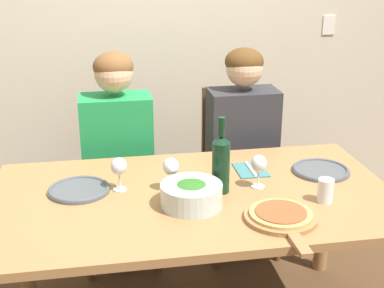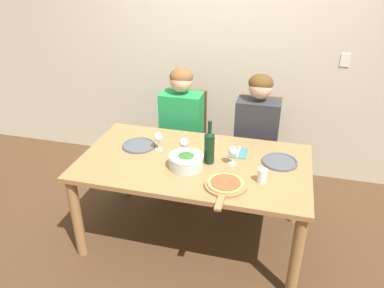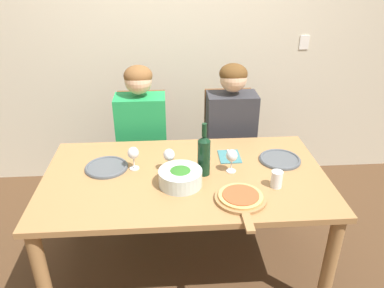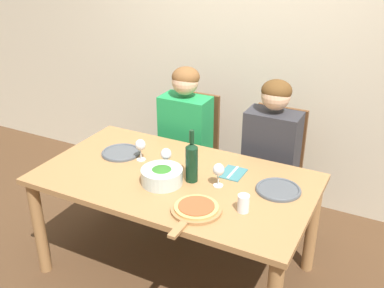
{
  "view_description": "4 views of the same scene",
  "coord_description": "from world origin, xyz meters",
  "px_view_note": "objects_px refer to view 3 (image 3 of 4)",
  "views": [
    {
      "loc": [
        -0.37,
        -2.04,
        1.73
      ],
      "look_at": [
        0.02,
        0.16,
        0.9
      ],
      "focal_mm": 50.0,
      "sensor_mm": 36.0,
      "label": 1
    },
    {
      "loc": [
        0.6,
        -2.36,
        2.15
      ],
      "look_at": [
        -0.02,
        0.02,
        0.86
      ],
      "focal_mm": 35.0,
      "sensor_mm": 36.0,
      "label": 2
    },
    {
      "loc": [
        -0.09,
        -1.94,
        1.95
      ],
      "look_at": [
        0.05,
        0.16,
        0.86
      ],
      "focal_mm": 35.0,
      "sensor_mm": 36.0,
      "label": 3
    },
    {
      "loc": [
        1.22,
        -2.13,
        2.12
      ],
      "look_at": [
        0.05,
        0.14,
        0.91
      ],
      "focal_mm": 42.0,
      "sensor_mm": 36.0,
      "label": 4
    }
  ],
  "objects_px": {
    "person_woman": "(141,128)",
    "dinner_plate_left": "(106,167)",
    "water_tumbler": "(277,179)",
    "fork_on_napkin": "(230,156)",
    "broccoli_bowl": "(180,177)",
    "chair_right": "(228,145)",
    "wine_glass_centre": "(169,156)",
    "pizza_on_board": "(241,198)",
    "person_man": "(231,126)",
    "dinner_plate_right": "(280,159)",
    "chair_left": "(144,148)",
    "wine_bottle": "(204,154)",
    "wine_glass_right": "(232,157)",
    "wine_glass_left": "(133,154)"
  },
  "relations": [
    {
      "from": "person_man",
      "to": "dinner_plate_right",
      "type": "xyz_separation_m",
      "value": [
        0.23,
        -0.56,
        0.01
      ]
    },
    {
      "from": "chair_right",
      "to": "wine_bottle",
      "type": "bearing_deg",
      "value": -109.63
    },
    {
      "from": "person_man",
      "to": "dinner_plate_right",
      "type": "relative_size",
      "value": 4.54
    },
    {
      "from": "chair_right",
      "to": "person_man",
      "type": "bearing_deg",
      "value": -90.0
    },
    {
      "from": "chair_left",
      "to": "dinner_plate_right",
      "type": "bearing_deg",
      "value": -35.89
    },
    {
      "from": "dinner_plate_left",
      "to": "pizza_on_board",
      "type": "height_order",
      "value": "pizza_on_board"
    },
    {
      "from": "broccoli_bowl",
      "to": "dinner_plate_right",
      "type": "distance_m",
      "value": 0.7
    },
    {
      "from": "person_woman",
      "to": "wine_glass_centre",
      "type": "distance_m",
      "value": 0.67
    },
    {
      "from": "dinner_plate_left",
      "to": "pizza_on_board",
      "type": "xyz_separation_m",
      "value": [
        0.78,
        -0.4,
        0.01
      ]
    },
    {
      "from": "wine_glass_right",
      "to": "wine_bottle",
      "type": "bearing_deg",
      "value": -175.35
    },
    {
      "from": "chair_right",
      "to": "water_tumbler",
      "type": "distance_m",
      "value": 1.01
    },
    {
      "from": "chair_left",
      "to": "water_tumbler",
      "type": "distance_m",
      "value": 1.3
    },
    {
      "from": "dinner_plate_left",
      "to": "pizza_on_board",
      "type": "relative_size",
      "value": 0.63
    },
    {
      "from": "pizza_on_board",
      "to": "fork_on_napkin",
      "type": "relative_size",
      "value": 2.36
    },
    {
      "from": "pizza_on_board",
      "to": "dinner_plate_right",
      "type": "bearing_deg",
      "value": 51.32
    },
    {
      "from": "chair_left",
      "to": "dinner_plate_left",
      "type": "distance_m",
      "value": 0.75
    },
    {
      "from": "chair_left",
      "to": "wine_glass_right",
      "type": "distance_m",
      "value": 1.03
    },
    {
      "from": "person_woman",
      "to": "wine_glass_right",
      "type": "height_order",
      "value": "person_woman"
    },
    {
      "from": "chair_left",
      "to": "wine_glass_left",
      "type": "xyz_separation_m",
      "value": [
        -0.01,
        -0.71,
        0.33
      ]
    },
    {
      "from": "wine_glass_centre",
      "to": "broccoli_bowl",
      "type": "bearing_deg",
      "value": -68.65
    },
    {
      "from": "chair_right",
      "to": "dinner_plate_right",
      "type": "distance_m",
      "value": 0.75
    },
    {
      "from": "person_woman",
      "to": "person_man",
      "type": "height_order",
      "value": "same"
    },
    {
      "from": "person_woman",
      "to": "dinner_plate_left",
      "type": "relative_size",
      "value": 4.54
    },
    {
      "from": "chair_left",
      "to": "fork_on_napkin",
      "type": "xyz_separation_m",
      "value": [
        0.61,
        -0.6,
        0.23
      ]
    },
    {
      "from": "person_man",
      "to": "wine_glass_right",
      "type": "relative_size",
      "value": 8.08
    },
    {
      "from": "water_tumbler",
      "to": "person_man",
      "type": "bearing_deg",
      "value": 98.06
    },
    {
      "from": "wine_bottle",
      "to": "person_man",
      "type": "bearing_deg",
      "value": 67.36
    },
    {
      "from": "broccoli_bowl",
      "to": "chair_right",
      "type": "bearing_deg",
      "value": 64.6
    },
    {
      "from": "dinner_plate_left",
      "to": "wine_glass_left",
      "type": "xyz_separation_m",
      "value": [
        0.18,
        -0.02,
        0.1
      ]
    },
    {
      "from": "person_woman",
      "to": "dinner_plate_right",
      "type": "bearing_deg",
      "value": -30.93
    },
    {
      "from": "wine_bottle",
      "to": "pizza_on_board",
      "type": "bearing_deg",
      "value": -59.13
    },
    {
      "from": "wine_glass_centre",
      "to": "fork_on_napkin",
      "type": "height_order",
      "value": "wine_glass_centre"
    },
    {
      "from": "wine_bottle",
      "to": "wine_glass_left",
      "type": "distance_m",
      "value": 0.44
    },
    {
      "from": "chair_left",
      "to": "broccoli_bowl",
      "type": "distance_m",
      "value": 0.98
    },
    {
      "from": "water_tumbler",
      "to": "wine_bottle",
      "type": "bearing_deg",
      "value": 157.11
    },
    {
      "from": "wine_glass_right",
      "to": "chair_right",
      "type": "bearing_deg",
      "value": 81.87
    },
    {
      "from": "wine_glass_right",
      "to": "wine_glass_centre",
      "type": "xyz_separation_m",
      "value": [
        -0.38,
        0.03,
        0.0
      ]
    },
    {
      "from": "chair_left",
      "to": "chair_right",
      "type": "bearing_deg",
      "value": 0.0
    },
    {
      "from": "wine_glass_right",
      "to": "wine_glass_centre",
      "type": "height_order",
      "value": "same"
    },
    {
      "from": "person_man",
      "to": "fork_on_napkin",
      "type": "xyz_separation_m",
      "value": [
        -0.09,
        -0.49,
        0.0
      ]
    },
    {
      "from": "chair_right",
      "to": "person_man",
      "type": "relative_size",
      "value": 0.79
    },
    {
      "from": "wine_glass_right",
      "to": "pizza_on_board",
      "type": "bearing_deg",
      "value": -89.39
    },
    {
      "from": "person_woman",
      "to": "broccoli_bowl",
      "type": "height_order",
      "value": "person_woman"
    },
    {
      "from": "chair_right",
      "to": "pizza_on_board",
      "type": "xyz_separation_m",
      "value": [
        -0.11,
        -1.09,
        0.24
      ]
    },
    {
      "from": "wine_bottle",
      "to": "wine_glass_left",
      "type": "bearing_deg",
      "value": 168.36
    },
    {
      "from": "wine_glass_right",
      "to": "dinner_plate_left",
      "type": "bearing_deg",
      "value": 173.34
    },
    {
      "from": "broccoli_bowl",
      "to": "dinner_plate_left",
      "type": "height_order",
      "value": "broccoli_bowl"
    },
    {
      "from": "wine_glass_left",
      "to": "dinner_plate_left",
      "type": "bearing_deg",
      "value": 174.63
    },
    {
      "from": "person_woman",
      "to": "wine_glass_centre",
      "type": "bearing_deg",
      "value": -71.96
    },
    {
      "from": "water_tumbler",
      "to": "fork_on_napkin",
      "type": "xyz_separation_m",
      "value": [
        -0.21,
        0.37,
        -0.05
      ]
    }
  ]
}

